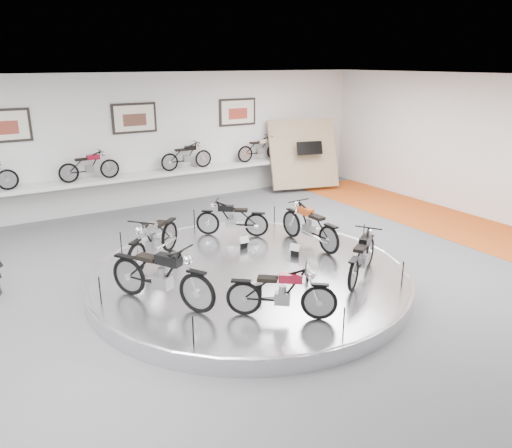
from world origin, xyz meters
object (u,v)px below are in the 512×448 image
bike_c (153,239)px  bike_d (161,275)px  bike_e (281,292)px  shelf (141,176)px  display_platform (250,277)px  bike_a (310,225)px  bike_b (232,218)px  bike_f (362,255)px

bike_c → bike_d: bearing=32.9°
bike_c → bike_e: bearing=65.0°
shelf → display_platform: bearing=-90.0°
bike_a → bike_b: bearing=36.4°
display_platform → bike_f: (1.66, -1.45, 0.61)m
bike_e → bike_b: bearing=110.9°
bike_a → bike_c: bearing=73.4°
display_platform → bike_f: size_ratio=4.08×
bike_b → bike_c: size_ratio=0.85×
bike_c → bike_d: (-0.54, -1.84, 0.03)m
bike_b → bike_a: bearing=167.3°
shelf → bike_c: bike_c is taller
bike_c → bike_b: bearing=155.2°
shelf → bike_f: bearing=-78.1°
bike_b → bike_c: bearing=54.6°
display_platform → bike_a: bike_a is taller
display_platform → bike_e: bearing=-105.9°
shelf → bike_e: bearing=-93.8°
shelf → bike_d: bearing=-106.5°
shelf → bike_b: bearing=-81.0°
bike_c → shelf: bearing=-147.3°
shelf → bike_f: 8.02m
display_platform → shelf: 6.46m
bike_d → display_platform: bearing=71.7°
shelf → bike_f: (1.66, -7.85, -0.24)m
bike_d → bike_e: size_ratio=1.19×
bike_c → bike_d: bike_d is taller
shelf → bike_b: (0.70, -4.39, -0.26)m
shelf → bike_d: size_ratio=5.98×
bike_b → bike_d: size_ratio=0.81×
bike_c → bike_d: size_ratio=0.95×
bike_a → bike_c: (-3.38, 0.86, 0.02)m
bike_a → bike_e: (-2.44, -2.46, -0.04)m
bike_e → bike_f: (2.21, 0.49, 0.01)m
display_platform → bike_c: (-1.49, 1.38, 0.66)m
bike_b → bike_e: 4.14m
bike_a → bike_c: size_ratio=0.96×
bike_d → shelf: bearing=132.4°
bike_b → bike_d: bike_d is taller
shelf → bike_e: 8.36m
bike_f → bike_c: bearing=104.8°
bike_a → bike_e: size_ratio=1.08×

